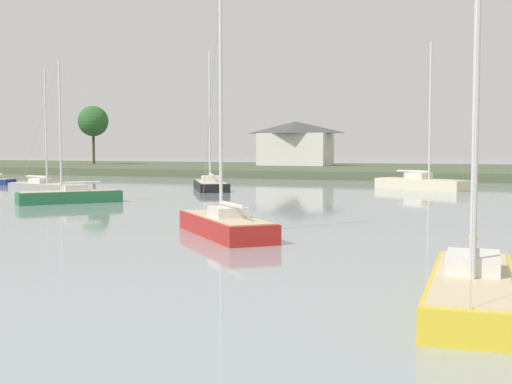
% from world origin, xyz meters
% --- Properties ---
extents(far_shore_bank, '(206.84, 45.18, 1.04)m').
position_xyz_m(far_shore_bank, '(0.00, 94.39, 0.52)').
color(far_shore_bank, '#4C563D').
rests_on(far_shore_bank, ground).
extents(sailboat_grey, '(8.03, 4.06, 11.59)m').
position_xyz_m(sailboat_grey, '(-27.27, 42.60, 0.24)').
color(sailboat_grey, gray).
rests_on(sailboat_grey, ground).
extents(sailboat_cream, '(9.71, 7.17, 14.54)m').
position_xyz_m(sailboat_cream, '(4.95, 58.00, 0.29)').
color(sailboat_cream, beige).
rests_on(sailboat_cream, ground).
extents(sailboat_red, '(6.81, 7.11, 11.69)m').
position_xyz_m(sailboat_red, '(1.43, 19.51, 0.24)').
color(sailboat_red, '#B2231E').
rests_on(sailboat_red, ground).
extents(sailboat_yellow, '(2.48, 8.09, 11.67)m').
position_xyz_m(sailboat_yellow, '(12.80, 9.26, 0.25)').
color(sailboat_yellow, gold).
rests_on(sailboat_yellow, ground).
extents(sailboat_green, '(6.21, 6.75, 10.79)m').
position_xyz_m(sailboat_green, '(-16.31, 31.93, 0.23)').
color(sailboat_green, '#236B3D').
rests_on(sailboat_green, ground).
extents(sailboat_black, '(6.85, 9.11, 13.60)m').
position_xyz_m(sailboat_black, '(-13.40, 49.43, 0.27)').
color(sailboat_black, black).
rests_on(sailboat_black, ground).
extents(mooring_buoy_yellow, '(0.37, 0.37, 0.42)m').
position_xyz_m(mooring_buoy_yellow, '(11.96, 22.38, 0.07)').
color(mooring_buoy_yellow, yellow).
rests_on(mooring_buoy_yellow, ground).
extents(shore_tree_right_mid, '(5.32, 5.32, 10.22)m').
position_xyz_m(shore_tree_right_mid, '(-56.61, 92.85, 8.56)').
color(shore_tree_right_mid, brown).
rests_on(shore_tree_right_mid, far_shore_bank).
extents(cottage_near_water, '(12.22, 7.12, 7.21)m').
position_xyz_m(cottage_near_water, '(-21.01, 98.29, 4.75)').
color(cottage_near_water, silver).
rests_on(cottage_near_water, far_shore_bank).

